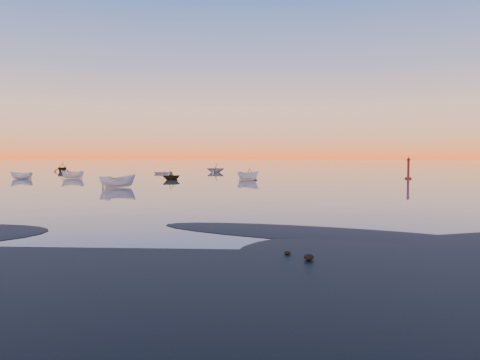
{
  "coord_description": "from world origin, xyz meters",
  "views": [
    {
      "loc": [
        4.58,
        -20.67,
        3.65
      ],
      "look_at": [
        1.71,
        28.0,
        1.08
      ],
      "focal_mm": 35.0,
      "sensor_mm": 36.0,
      "label": 1
    }
  ],
  "objects": [
    {
      "name": "ground",
      "position": [
        0.0,
        100.0,
        0.0
      ],
      "size": [
        600.0,
        600.0,
        0.0
      ],
      "primitive_type": "plane",
      "color": "#70665D",
      "rests_on": "ground"
    },
    {
      "name": "mud_lobes",
      "position": [
        0.0,
        -1.0,
        0.01
      ],
      "size": [
        140.0,
        6.0,
        0.07
      ],
      "primitive_type": null,
      "color": "black",
      "rests_on": "ground"
    },
    {
      "name": "channel_marker",
      "position": [
        26.54,
        53.63,
        1.4
      ],
      "size": [
        1.0,
        1.0,
        3.54
      ],
      "color": "#450E10",
      "rests_on": "ground"
    },
    {
      "name": "moored_fleet",
      "position": [
        0.0,
        53.0,
        0.0
      ],
      "size": [
        124.0,
        58.0,
        1.2
      ],
      "primitive_type": null,
      "color": "silver",
      "rests_on": "ground"
    },
    {
      "name": "boat_near_center",
      "position": [
        -12.34,
        31.18,
        0.0
      ],
      "size": [
        4.0,
        4.47,
        1.47
      ],
      "primitive_type": "imported",
      "rotation": [
        0.0,
        0.0,
        2.22
      ],
      "color": "silver",
      "rests_on": "ground"
    }
  ]
}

